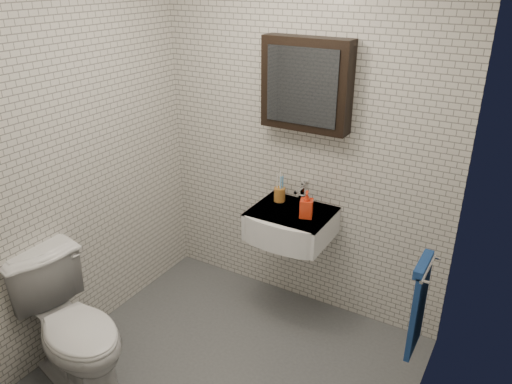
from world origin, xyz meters
TOP-DOWN VIEW (x-y plane):
  - ground at (0.00, 0.00)m, footprint 2.20×2.00m
  - room_shell at (0.00, 0.00)m, footprint 2.22×2.02m
  - washbasin at (0.05, 0.73)m, footprint 0.55×0.50m
  - faucet at (0.05, 0.93)m, footprint 0.06×0.20m
  - mirror_cabinet at (0.05, 0.93)m, footprint 0.60×0.15m
  - towel_rail at (1.04, 0.35)m, footprint 0.09×0.30m
  - toothbrush_cup at (-0.10, 0.88)m, footprint 0.09×0.09m
  - soap_bottle at (0.17, 0.74)m, footprint 0.11×0.11m
  - toilet at (-0.75, -0.52)m, footprint 0.91×0.65m

SIDE VIEW (x-z plane):
  - ground at x=0.00m, z-range 0.00..0.01m
  - toilet at x=-0.75m, z-range 0.00..0.84m
  - towel_rail at x=1.04m, z-range 0.43..1.01m
  - washbasin at x=0.05m, z-range 0.66..0.86m
  - toothbrush_cup at x=-0.10m, z-range 0.79..1.02m
  - faucet at x=0.05m, z-range 0.84..0.99m
  - soap_bottle at x=0.17m, z-range 0.85..1.04m
  - room_shell at x=0.00m, z-range 0.21..2.72m
  - mirror_cabinet at x=0.05m, z-range 1.40..2.00m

